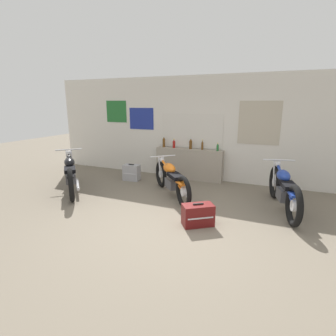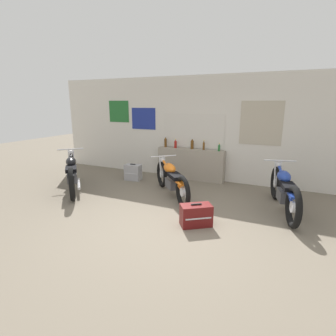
% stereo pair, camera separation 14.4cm
% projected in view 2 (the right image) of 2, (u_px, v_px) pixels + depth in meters
% --- Properties ---
extents(ground_plane, '(24.00, 24.00, 0.00)m').
position_uv_depth(ground_plane, '(165.00, 227.00, 4.52)').
color(ground_plane, '#706656').
extents(wall_back, '(10.00, 0.07, 2.80)m').
position_uv_depth(wall_back, '(215.00, 129.00, 6.97)').
color(wall_back, silver).
rests_on(wall_back, ground_plane).
extents(sill_counter, '(1.88, 0.28, 0.86)m').
position_uv_depth(sill_counter, '(190.00, 164.00, 7.29)').
color(sill_counter, gray).
rests_on(sill_counter, ground_plane).
extents(bottle_leftmost, '(0.07, 0.07, 0.31)m').
position_uv_depth(bottle_leftmost, '(166.00, 142.00, 7.48)').
color(bottle_leftmost, '#5B3814').
rests_on(bottle_leftmost, sill_counter).
extents(bottle_left_center, '(0.07, 0.07, 0.25)m').
position_uv_depth(bottle_left_center, '(176.00, 144.00, 7.33)').
color(bottle_left_center, maroon).
rests_on(bottle_left_center, sill_counter).
extents(bottle_center, '(0.08, 0.08, 0.31)m').
position_uv_depth(bottle_center, '(192.00, 144.00, 7.14)').
color(bottle_center, '#5B3814').
rests_on(bottle_center, sill_counter).
extents(bottle_right_center, '(0.06, 0.06, 0.27)m').
position_uv_depth(bottle_right_center, '(204.00, 145.00, 7.01)').
color(bottle_right_center, '#5B3814').
rests_on(bottle_right_center, sill_counter).
extents(bottle_rightmost, '(0.06, 0.06, 0.21)m').
position_uv_depth(bottle_rightmost, '(219.00, 148.00, 6.83)').
color(bottle_rightmost, '#23662D').
rests_on(bottle_rightmost, sill_counter).
extents(motorcycle_blue, '(0.76, 2.10, 0.92)m').
position_uv_depth(motorcycle_blue, '(284.00, 190.00, 5.09)').
color(motorcycle_blue, black).
rests_on(motorcycle_blue, ground_plane).
extents(motorcycle_black, '(1.61, 1.69, 0.94)m').
position_uv_depth(motorcycle_black, '(72.00, 173.00, 6.34)').
color(motorcycle_black, black).
rests_on(motorcycle_black, ground_plane).
extents(motorcycle_orange, '(1.51, 1.63, 0.84)m').
position_uv_depth(motorcycle_orange, '(171.00, 179.00, 5.94)').
color(motorcycle_orange, black).
rests_on(motorcycle_orange, ground_plane).
extents(hard_case_silver, '(0.46, 0.32, 0.46)m').
position_uv_depth(hard_case_silver, '(133.00, 172.00, 7.25)').
color(hard_case_silver, '#9E9EA3').
rests_on(hard_case_silver, ground_plane).
extents(hard_case_darkred, '(0.60, 0.54, 0.40)m').
position_uv_depth(hard_case_darkred, '(196.00, 215.00, 4.54)').
color(hard_case_darkred, maroon).
rests_on(hard_case_darkred, ground_plane).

